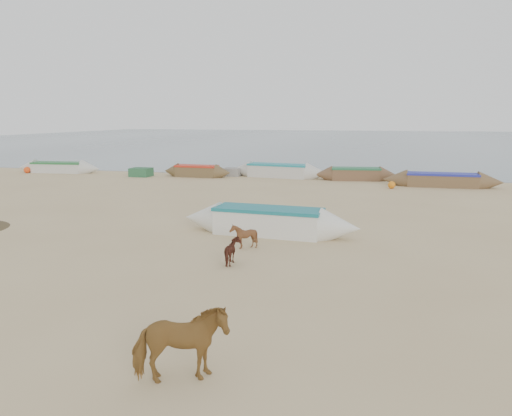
# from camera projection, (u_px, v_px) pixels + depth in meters

# --- Properties ---
(ground) EXTENTS (140.00, 140.00, 0.00)m
(ground) POSITION_uv_depth(u_px,v_px,m) (221.00, 267.00, 14.15)
(ground) COLOR tan
(ground) RESTS_ON ground
(sea) EXTENTS (160.00, 160.00, 0.00)m
(sea) POSITION_uv_depth(u_px,v_px,m) (362.00, 140.00, 92.21)
(sea) COLOR slate
(sea) RESTS_ON ground
(cow_adult) EXTENTS (1.68, 1.28, 1.29)m
(cow_adult) POSITION_uv_depth(u_px,v_px,m) (180.00, 345.00, 7.92)
(cow_adult) COLOR olive
(cow_adult) RESTS_ON ground
(calf_front) EXTENTS (0.84, 0.77, 0.82)m
(calf_front) POSITION_uv_depth(u_px,v_px,m) (244.00, 236.00, 16.11)
(calf_front) COLOR #56321B
(calf_front) RESTS_ON ground
(calf_right) EXTENTS (0.93, 0.97, 0.76)m
(calf_right) POSITION_uv_depth(u_px,v_px,m) (234.00, 252.00, 14.36)
(calf_right) COLOR #52261A
(calf_right) RESTS_ON ground
(near_canoe) EXTENTS (6.67, 1.74, 0.98)m
(near_canoe) POSITION_uv_depth(u_px,v_px,m) (268.00, 221.00, 18.01)
(near_canoe) COLOR silver
(near_canoe) RESTS_ON ground
(waterline_canoes) EXTENTS (52.26, 3.99, 0.94)m
(waterline_canoes) POSITION_uv_depth(u_px,v_px,m) (360.00, 175.00, 32.65)
(waterline_canoes) COLOR silver
(waterline_canoes) RESTS_ON ground
(beach_clutter) EXTENTS (44.71, 4.59, 0.64)m
(beach_clutter) POSITION_uv_depth(u_px,v_px,m) (390.00, 178.00, 32.20)
(beach_clutter) COLOR #2A5E3B
(beach_clutter) RESTS_ON ground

